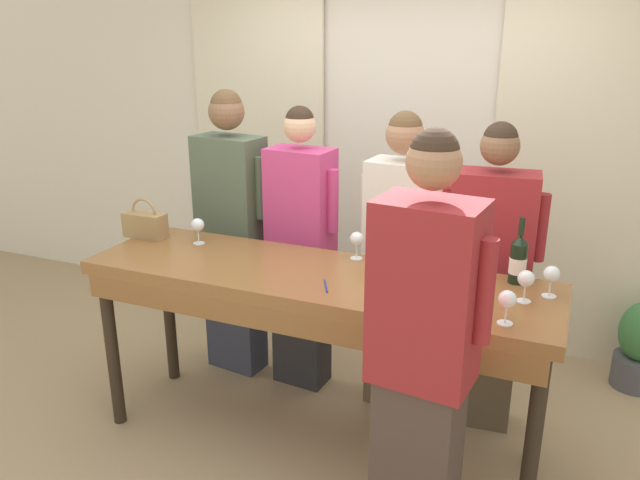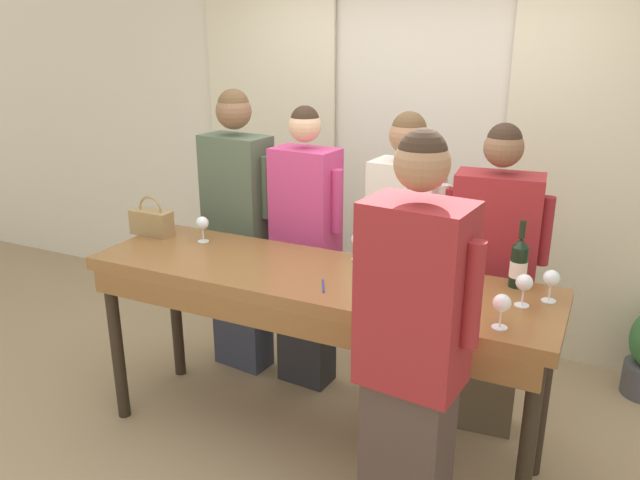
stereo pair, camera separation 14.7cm
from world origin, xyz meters
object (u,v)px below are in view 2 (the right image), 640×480
at_px(guest_cream_sweater, 403,263).
at_px(host_pouring, 411,368).
at_px(wine_glass_center_right, 411,252).
at_px(wine_glass_back_left, 202,224).
at_px(wine_glass_front_mid, 502,304).
at_px(wine_glass_center_mid, 389,267).
at_px(wine_glass_center_left, 373,257).
at_px(wine_glass_front_left, 429,269).
at_px(guest_striped_shirt, 491,282).
at_px(wine_glass_near_host, 358,240).
at_px(handbag, 152,221).
at_px(wine_glass_back_right, 524,283).
at_px(guest_olive_jacket, 239,231).
at_px(guest_pink_top, 306,249).
at_px(tasting_bar, 312,293).
at_px(wine_bottle, 519,263).
at_px(wine_glass_front_right, 551,279).
at_px(wine_glass_back_mid, 428,292).

height_order(guest_cream_sweater, host_pouring, host_pouring).
xyz_separation_m(wine_glass_center_right, wine_glass_back_left, (-1.21, -0.06, -0.00)).
relative_size(wine_glass_front_mid, wine_glass_center_mid, 1.00).
bearing_deg(wine_glass_center_left, wine_glass_front_mid, -23.36).
height_order(wine_glass_front_left, guest_striped_shirt, guest_striped_shirt).
distance_m(wine_glass_front_mid, wine_glass_near_host, 0.96).
relative_size(handbag, guest_cream_sweater, 0.14).
distance_m(wine_glass_back_right, guest_striped_shirt, 0.61).
xyz_separation_m(wine_glass_front_left, guest_olive_jacket, (-1.39, 0.53, -0.16)).
xyz_separation_m(wine_glass_front_mid, guest_pink_top, (-1.29, 0.78, -0.21)).
xyz_separation_m(tasting_bar, handbag, (-1.13, 0.15, 0.19)).
bearing_deg(wine_glass_center_mid, guest_pink_top, 141.17).
relative_size(wine_bottle, wine_glass_front_right, 2.20).
relative_size(handbag, wine_glass_back_left, 1.71).
height_order(tasting_bar, wine_glass_back_left, wine_glass_back_left).
bearing_deg(host_pouring, wine_glass_back_mid, 97.68).
relative_size(wine_glass_back_mid, wine_glass_back_right, 1.00).
distance_m(wine_bottle, wine_glass_front_mid, 0.48).
bearing_deg(guest_pink_top, wine_glass_back_left, -137.19).
xyz_separation_m(guest_pink_top, host_pouring, (1.03, -1.15, 0.05)).
distance_m(wine_glass_back_left, wine_glass_near_host, 0.92).
height_order(wine_glass_front_right, host_pouring, host_pouring).
height_order(wine_glass_back_right, host_pouring, host_pouring).
xyz_separation_m(wine_glass_center_mid, guest_striped_shirt, (0.37, 0.60, -0.23)).
distance_m(wine_glass_front_right, wine_glass_back_right, 0.14).
xyz_separation_m(wine_glass_center_mid, wine_glass_back_left, (-1.19, 0.18, -0.00)).
distance_m(wine_glass_center_right, guest_pink_top, 0.87).
bearing_deg(guest_pink_top, host_pouring, -48.03).
distance_m(guest_olive_jacket, host_pouring, 1.90).
distance_m(tasting_bar, wine_glass_front_mid, 1.00).
relative_size(wine_glass_center_mid, wine_glass_center_right, 1.00).
bearing_deg(wine_glass_center_left, guest_pink_top, 141.44).
bearing_deg(wine_glass_back_left, guest_pink_top, 42.81).
relative_size(wine_glass_front_mid, host_pouring, 0.08).
bearing_deg(host_pouring, wine_glass_front_right, 60.97).
bearing_deg(wine_glass_front_mid, host_pouring, -124.93).
height_order(handbag, wine_glass_center_mid, handbag).
bearing_deg(wine_glass_center_left, wine_glass_back_right, -2.21).
height_order(wine_bottle, host_pouring, host_pouring).
bearing_deg(wine_glass_back_left, guest_cream_sweater, 21.30).
xyz_separation_m(wine_glass_near_host, guest_pink_top, (-0.46, 0.30, -0.21)).
height_order(wine_glass_front_left, wine_glass_center_mid, same).
relative_size(handbag, wine_glass_near_host, 1.71).
relative_size(wine_glass_back_left, host_pouring, 0.08).
relative_size(wine_glass_front_left, wine_glass_center_right, 1.00).
xyz_separation_m(wine_glass_center_left, wine_glass_back_left, (-1.07, 0.08, -0.00)).
bearing_deg(wine_glass_back_right, wine_glass_front_mid, -100.47).
bearing_deg(handbag, guest_cream_sweater, 17.17).
bearing_deg(wine_glass_front_left, guest_pink_top, 149.93).
distance_m(wine_glass_front_left, guest_cream_sweater, 0.64).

